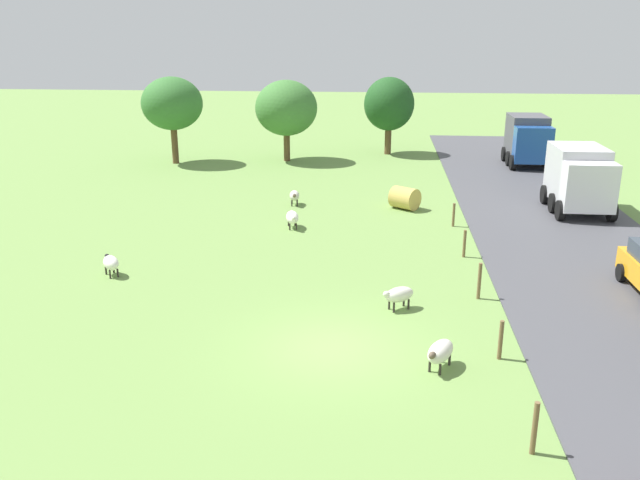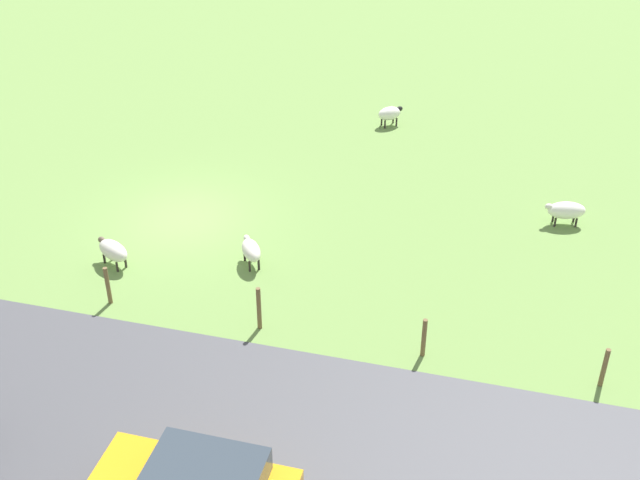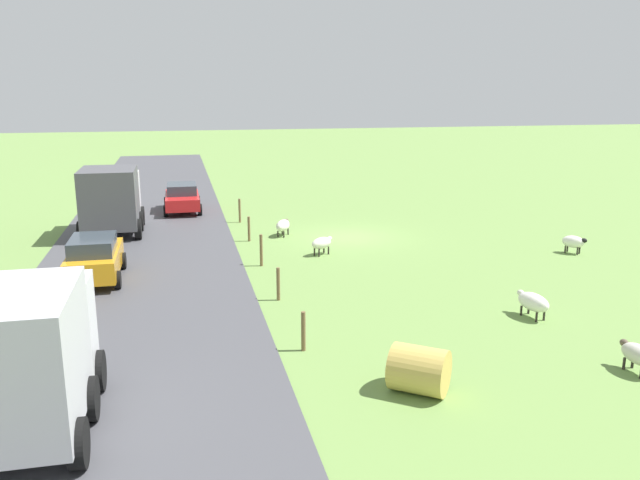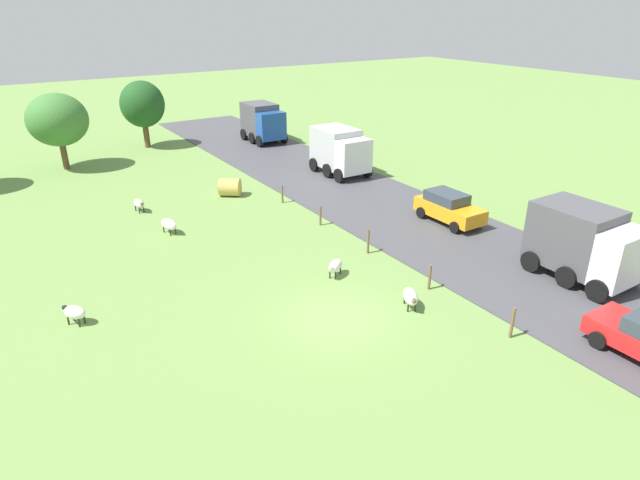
# 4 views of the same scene
# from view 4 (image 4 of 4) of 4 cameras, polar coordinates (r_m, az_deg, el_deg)

# --- Properties ---
(ground_plane) EXTENTS (160.00, 160.00, 0.00)m
(ground_plane) POSITION_cam_4_polar(r_m,az_deg,el_deg) (21.32, 1.65, -8.29)
(ground_plane) COLOR #6B8E47
(road_strip) EXTENTS (8.00, 80.00, 0.06)m
(road_strip) POSITION_cam_4_polar(r_m,az_deg,el_deg) (27.12, 18.36, -2.08)
(road_strip) COLOR #47474C
(road_strip) RESTS_ON ground_plane
(sheep_0) EXTENTS (0.99, 1.05, 0.78)m
(sheep_0) POSITION_cam_4_polar(r_m,az_deg,el_deg) (22.74, -24.60, -6.99)
(sheep_0) COLOR white
(sheep_0) RESTS_ON ground_plane
(sheep_1) EXTENTS (0.81, 1.35, 0.79)m
(sheep_1) POSITION_cam_4_polar(r_m,az_deg,el_deg) (29.75, -15.72, 1.60)
(sheep_1) COLOR white
(sheep_1) RESTS_ON ground_plane
(sheep_2) EXTENTS (1.15, 1.00, 0.77)m
(sheep_2) POSITION_cam_4_polar(r_m,az_deg,el_deg) (24.15, 1.61, -2.77)
(sheep_2) COLOR silver
(sheep_2) RESTS_ON ground_plane
(sheep_3) EXTENTS (1.03, 1.28, 0.79)m
(sheep_3) POSITION_cam_4_polar(r_m,az_deg,el_deg) (22.04, 9.58, -5.94)
(sheep_3) COLOR silver
(sheep_3) RESTS_ON ground_plane
(sheep_4) EXTENTS (0.61, 1.15, 0.76)m
(sheep_4) POSITION_cam_4_polar(r_m,az_deg,el_deg) (33.42, -18.65, 3.67)
(sheep_4) COLOR beige
(sheep_4) RESTS_ON ground_plane
(hay_bale_0) EXTENTS (1.70, 1.67, 1.12)m
(hay_bale_0) POSITION_cam_4_polar(r_m,az_deg,el_deg) (34.86, -9.53, 5.54)
(hay_bale_0) COLOR tan
(hay_bale_0) RESTS_ON ground_plane
(tree_0) EXTENTS (4.23, 4.23, 5.51)m
(tree_0) POSITION_cam_4_polar(r_m,az_deg,el_deg) (43.70, -26.08, 11.36)
(tree_0) COLOR brown
(tree_0) RESTS_ON ground_plane
(tree_2) EXTENTS (3.61, 3.61, 5.52)m
(tree_2) POSITION_cam_4_polar(r_m,az_deg,el_deg) (48.17, -18.32, 13.49)
(tree_2) COLOR brown
(tree_2) RESTS_ON ground_plane
(fence_post_0) EXTENTS (0.12, 0.12, 1.27)m
(fence_post_0) POSITION_cam_4_polar(r_m,az_deg,el_deg) (21.08, 19.73, -8.26)
(fence_post_0) COLOR brown
(fence_post_0) RESTS_ON ground_plane
(fence_post_1) EXTENTS (0.12, 0.12, 1.16)m
(fence_post_1) POSITION_cam_4_polar(r_m,az_deg,el_deg) (23.52, 11.56, -3.89)
(fence_post_1) COLOR brown
(fence_post_1) RESTS_ON ground_plane
(fence_post_2) EXTENTS (0.12, 0.12, 1.29)m
(fence_post_2) POSITION_cam_4_polar(r_m,az_deg,el_deg) (26.40, 5.13, -0.13)
(fence_post_2) COLOR brown
(fence_post_2) RESTS_ON ground_plane
(fence_post_3) EXTENTS (0.12, 0.12, 1.13)m
(fence_post_3) POSITION_cam_4_polar(r_m,az_deg,el_deg) (29.69, 0.04, 2.61)
(fence_post_3) COLOR brown
(fence_post_3) RESTS_ON ground_plane
(fence_post_4) EXTENTS (0.12, 0.12, 1.11)m
(fence_post_4) POSITION_cam_4_polar(r_m,az_deg,el_deg) (33.20, -4.01, 4.88)
(fence_post_4) COLOR brown
(fence_post_4) RESTS_ON ground_plane
(truck_0) EXTENTS (2.64, 4.29, 3.25)m
(truck_0) POSITION_cam_4_polar(r_m,az_deg,el_deg) (48.30, -6.11, 12.37)
(truck_0) COLOR #1E4C99
(truck_0) RESTS_ON road_strip
(truck_1) EXTENTS (2.68, 4.45, 3.19)m
(truck_1) POSITION_cam_4_polar(r_m,az_deg,el_deg) (38.52, 2.10, 9.50)
(truck_1) COLOR white
(truck_1) RESTS_ON road_strip
(truck_2) EXTENTS (2.81, 4.50, 3.21)m
(truck_2) POSITION_cam_4_polar(r_m,az_deg,el_deg) (26.11, 26.19, -0.18)
(truck_2) COLOR white
(truck_2) RESTS_ON road_strip
(car_0) EXTENTS (1.95, 4.01, 1.66)m
(car_0) POSITION_cam_4_polar(r_m,az_deg,el_deg) (30.77, 13.51, 3.40)
(car_0) COLOR orange
(car_0) RESTS_ON road_strip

